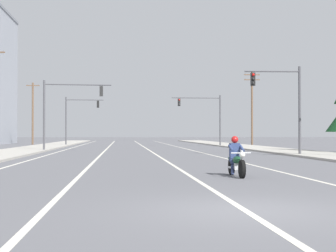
{
  "coord_description": "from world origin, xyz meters",
  "views": [
    {
      "loc": [
        -2.49,
        -10.28,
        1.56
      ],
      "look_at": [
        0.65,
        25.13,
        2.07
      ],
      "focal_mm": 55.12,
      "sensor_mm": 36.0,
      "label": 1
    }
  ],
  "objects_px": {
    "traffic_signal_mid_right": "(206,112)",
    "utility_pole_left_far": "(33,112)",
    "utility_pole_right_far": "(252,106)",
    "traffic_signal_mid_left": "(77,114)",
    "motorcycle_with_rider": "(236,160)",
    "traffic_signal_near_right": "(284,98)",
    "traffic_signal_near_left": "(64,104)"
  },
  "relations": [
    {
      "from": "traffic_signal_mid_left",
      "to": "utility_pole_right_far",
      "type": "distance_m",
      "value": 22.6
    },
    {
      "from": "motorcycle_with_rider",
      "to": "utility_pole_right_far",
      "type": "xyz_separation_m",
      "value": [
        12.65,
        47.16,
        4.56
      ]
    },
    {
      "from": "traffic_signal_mid_left",
      "to": "utility_pole_right_far",
      "type": "height_order",
      "value": "utility_pole_right_far"
    },
    {
      "from": "traffic_signal_near_left",
      "to": "traffic_signal_mid_left",
      "type": "distance_m",
      "value": 20.78
    },
    {
      "from": "traffic_signal_near_left",
      "to": "traffic_signal_mid_right",
      "type": "xyz_separation_m",
      "value": [
        15.15,
        15.88,
        0.01
      ]
    },
    {
      "from": "traffic_signal_mid_left",
      "to": "motorcycle_with_rider",
      "type": "bearing_deg",
      "value": -78.39
    },
    {
      "from": "traffic_signal_mid_left",
      "to": "utility_pole_right_far",
      "type": "relative_size",
      "value": 0.65
    },
    {
      "from": "traffic_signal_mid_right",
      "to": "traffic_signal_mid_left",
      "type": "height_order",
      "value": "same"
    },
    {
      "from": "traffic_signal_mid_right",
      "to": "traffic_signal_near_left",
      "type": "bearing_deg",
      "value": -133.66
    },
    {
      "from": "traffic_signal_mid_left",
      "to": "utility_pole_left_far",
      "type": "xyz_separation_m",
      "value": [
        -6.64,
        6.41,
        0.4
      ]
    },
    {
      "from": "motorcycle_with_rider",
      "to": "traffic_signal_near_left",
      "type": "bearing_deg",
      "value": 108.55
    },
    {
      "from": "traffic_signal_near_right",
      "to": "traffic_signal_mid_left",
      "type": "height_order",
      "value": "same"
    },
    {
      "from": "traffic_signal_near_right",
      "to": "traffic_signal_mid_right",
      "type": "relative_size",
      "value": 1.0
    },
    {
      "from": "motorcycle_with_rider",
      "to": "utility_pole_right_far",
      "type": "height_order",
      "value": "utility_pole_right_far"
    },
    {
      "from": "traffic_signal_mid_right",
      "to": "traffic_signal_mid_left",
      "type": "bearing_deg",
      "value": 162.87
    },
    {
      "from": "traffic_signal_mid_right",
      "to": "utility_pole_right_far",
      "type": "height_order",
      "value": "utility_pole_right_far"
    },
    {
      "from": "traffic_signal_mid_right",
      "to": "utility_pole_left_far",
      "type": "height_order",
      "value": "utility_pole_left_far"
    },
    {
      "from": "traffic_signal_near_right",
      "to": "utility_pole_left_far",
      "type": "height_order",
      "value": "utility_pole_left_far"
    },
    {
      "from": "traffic_signal_mid_left",
      "to": "utility_pole_left_far",
      "type": "height_order",
      "value": "utility_pole_left_far"
    },
    {
      "from": "motorcycle_with_rider",
      "to": "utility_pole_right_far",
      "type": "distance_m",
      "value": 49.04
    },
    {
      "from": "traffic_signal_mid_left",
      "to": "utility_pole_left_far",
      "type": "bearing_deg",
      "value": 136.01
    },
    {
      "from": "traffic_signal_mid_left",
      "to": "traffic_signal_mid_right",
      "type": "bearing_deg",
      "value": -17.13
    },
    {
      "from": "motorcycle_with_rider",
      "to": "traffic_signal_near_right",
      "type": "xyz_separation_m",
      "value": [
        7.05,
        16.37,
        3.45
      ]
    },
    {
      "from": "motorcycle_with_rider",
      "to": "traffic_signal_near_right",
      "type": "distance_m",
      "value": 18.15
    },
    {
      "from": "traffic_signal_mid_right",
      "to": "utility_pole_right_far",
      "type": "relative_size",
      "value": 0.65
    },
    {
      "from": "traffic_signal_near_left",
      "to": "traffic_signal_mid_left",
      "type": "relative_size",
      "value": 1.0
    },
    {
      "from": "traffic_signal_near_left",
      "to": "traffic_signal_mid_left",
      "type": "height_order",
      "value": "same"
    },
    {
      "from": "traffic_signal_near_right",
      "to": "traffic_signal_near_left",
      "type": "distance_m",
      "value": 19.63
    },
    {
      "from": "motorcycle_with_rider",
      "to": "utility_pole_left_far",
      "type": "xyz_separation_m",
      "value": [
        -16.53,
        54.57,
        3.9
      ]
    },
    {
      "from": "traffic_signal_near_left",
      "to": "utility_pole_left_far",
      "type": "bearing_deg",
      "value": 105.12
    },
    {
      "from": "traffic_signal_mid_right",
      "to": "utility_pole_right_far",
      "type": "bearing_deg",
      "value": 30.14
    },
    {
      "from": "traffic_signal_near_left",
      "to": "traffic_signal_mid_right",
      "type": "relative_size",
      "value": 1.0
    }
  ]
}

